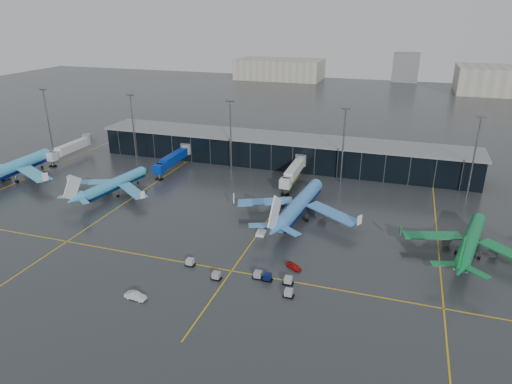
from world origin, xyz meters
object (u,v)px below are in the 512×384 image
(airliner_klm_near, at_px, (300,196))
(airliner_aer_lingus, at_px, (472,232))
(airliner_arkefly, at_px, (114,178))
(airliner_klm_west, at_px, (11,161))
(mobile_airstair, at_px, (261,232))
(baggage_carts, at_px, (250,277))
(service_van_red, at_px, (294,266))
(service_van_white, at_px, (135,296))

(airliner_klm_near, bearing_deg, airliner_aer_lingus, -4.03)
(airliner_arkefly, distance_m, airliner_klm_near, 59.89)
(airliner_klm_west, relative_size, airliner_arkefly, 1.25)
(airliner_arkefly, xyz_separation_m, mobile_airstair, (52.74, -12.40, -4.80))
(airliner_klm_near, relative_size, baggage_carts, 1.59)
(airliner_aer_lingus, xyz_separation_m, mobile_airstair, (-50.89, -6.16, -4.95))
(service_van_red, bearing_deg, airliner_arkefly, 100.05)
(service_van_red, bearing_deg, airliner_klm_near, 42.63)
(mobile_airstair, height_order, service_van_red, mobile_airstair)
(mobile_airstair, bearing_deg, airliner_arkefly, 162.56)
(airliner_arkefly, height_order, service_van_white, airliner_arkefly)
(mobile_airstair, bearing_deg, airliner_aer_lingus, 2.69)
(baggage_carts, xyz_separation_m, mobile_airstair, (-4.37, 21.47, 0.01))
(mobile_airstair, relative_size, service_van_white, 0.74)
(airliner_klm_west, relative_size, service_van_red, 11.48)
(airliner_klm_west, height_order, airliner_klm_near, airliner_klm_west)
(airliner_klm_west, xyz_separation_m, service_van_red, (105.90, -26.54, -6.26))
(service_van_white, bearing_deg, airliner_aer_lingus, -54.13)
(airliner_klm_west, relative_size, airliner_klm_near, 1.05)
(airliner_klm_west, distance_m, service_van_red, 109.36)
(airliner_aer_lingus, distance_m, baggage_carts, 54.33)
(airliner_arkefly, distance_m, mobile_airstair, 54.39)
(airliner_aer_lingus, bearing_deg, airliner_arkefly, -170.12)
(baggage_carts, distance_m, service_van_red, 10.96)
(airliner_klm_west, distance_m, airliner_klm_near, 100.77)
(service_van_red, height_order, service_van_white, service_van_white)
(airliner_klm_west, height_order, airliner_aer_lingus, airliner_klm_west)
(airliner_klm_west, distance_m, baggage_carts, 103.96)
(mobile_airstair, bearing_deg, airliner_klm_west, 168.09)
(baggage_carts, bearing_deg, service_van_red, 43.85)
(mobile_airstair, bearing_deg, service_van_red, -52.72)
(airliner_aer_lingus, bearing_deg, mobile_airstair, -159.77)
(mobile_airstair, xyz_separation_m, service_van_red, (12.27, -13.88, -0.10))
(airliner_arkefly, bearing_deg, service_van_white, -43.61)
(baggage_carts, bearing_deg, airliner_arkefly, 149.33)
(airliner_arkefly, bearing_deg, service_van_red, -13.43)
(airliner_klm_near, bearing_deg, mobile_airstair, -111.76)
(airliner_arkefly, relative_size, airliner_aer_lingus, 0.97)
(airliner_klm_near, height_order, airliner_aer_lingus, airliner_klm_near)
(baggage_carts, bearing_deg, airliner_klm_west, 160.80)
(baggage_carts, xyz_separation_m, service_van_white, (-20.07, -13.87, 0.01))
(airliner_arkefly, xyz_separation_m, airliner_aer_lingus, (103.63, -6.24, 0.16))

